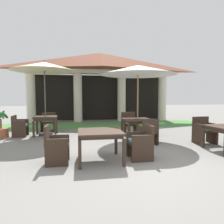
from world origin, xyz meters
name	(u,v)px	position (x,y,z in m)	size (l,w,h in m)	color
ground_plane	(137,162)	(0.00, 0.00, 0.00)	(60.00, 60.00, 0.00)	gray
background_pavilion	(100,70)	(0.00, 8.13, 3.20)	(9.44, 2.59, 4.23)	beige
lawn_strip	(104,125)	(0.00, 6.26, 0.00)	(11.24, 2.51, 0.01)	#47843D
patio_table_near_foreground	(137,121)	(0.82, 2.67, 0.63)	(1.07, 1.07, 0.72)	#38281E
patio_umbrella_near_foreground	(138,71)	(0.82, 2.67, 2.49)	(2.77, 2.77, 2.75)	#2D2D2D
patio_chair_near_foreground_south	(148,133)	(0.87, 1.69, 0.38)	(0.58, 0.58, 0.80)	#38281E
patio_chair_near_foreground_north	(129,124)	(0.77, 3.65, 0.40)	(0.64, 0.58, 0.88)	#38281E
patio_table_mid_left	(100,134)	(-0.84, 0.27, 0.65)	(1.04, 1.04, 0.74)	#38281E
patio_chair_mid_left_west	(56,146)	(-1.86, 0.27, 0.40)	(0.52, 0.55, 0.89)	#38281E
patio_chair_mid_left_east	(141,143)	(0.19, 0.27, 0.40)	(0.55, 0.59, 0.85)	#38281E
patio_table_mid_right	(46,119)	(-2.64, 3.80, 0.65)	(0.89, 0.89, 0.76)	#38281E
patio_umbrella_mid_right	(44,67)	(-2.64, 3.80, 2.70)	(2.54, 2.54, 2.96)	#2D2D2D
patio_chair_mid_right_west	(19,126)	(-3.62, 3.77, 0.40)	(0.53, 0.63, 0.82)	#38281E
patio_chair_mid_right_north	(48,122)	(-2.68, 4.78, 0.40)	(0.63, 0.60, 0.82)	#38281E
patio_chair_far_back_north	(204,131)	(2.78, 1.53, 0.42)	(0.66, 0.56, 0.87)	#38281E
potted_palm_left_edge	(1,130)	(-4.21, 3.52, 0.30)	(0.51, 0.51, 1.22)	#995638
terracotta_urn	(125,126)	(0.81, 4.65, 0.15)	(0.29, 0.29, 0.36)	#9E5633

